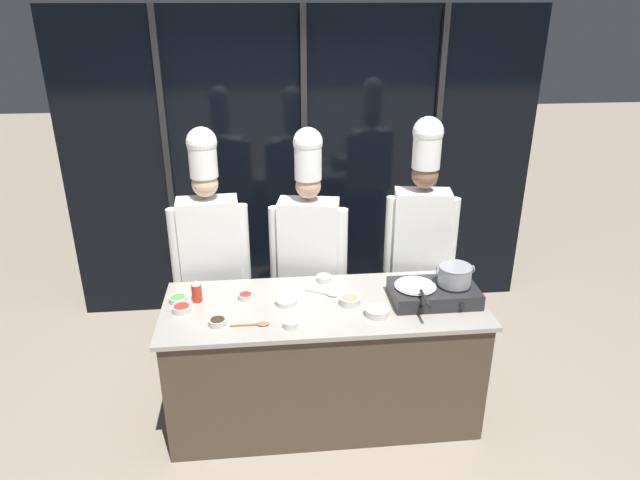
{
  "coord_description": "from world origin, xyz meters",
  "views": [
    {
      "loc": [
        -0.36,
        -3.26,
        2.75
      ],
      "look_at": [
        0.0,
        0.25,
        1.24
      ],
      "focal_mm": 32.0,
      "sensor_mm": 36.0,
      "label": 1
    }
  ],
  "objects_px": {
    "chef_sous": "(309,239)",
    "chef_line": "(421,228)",
    "serving_spoon_slotted": "(257,324)",
    "prep_bowl_onion": "(377,311)",
    "prep_bowl_mushrooms": "(350,300)",
    "prep_bowl_bean_sprouts": "(286,301)",
    "squeeze_bottle_chili": "(197,291)",
    "serving_spoon_solid": "(327,294)",
    "prep_bowl_bell_pepper": "(245,296)",
    "prep_bowl_chili_flakes": "(182,308)",
    "chef_head": "(210,239)",
    "prep_bowl_scallions": "(178,299)",
    "prep_bowl_rice": "(324,278)",
    "stock_pot": "(455,275)",
    "portable_stove": "(434,293)",
    "prep_bowl_soy_glaze": "(218,322)",
    "prep_bowl_noodles": "(291,324)",
    "frying_pan": "(416,283)"
  },
  "relations": [
    {
      "from": "prep_bowl_scallions",
      "to": "chef_sous",
      "type": "xyz_separation_m",
      "value": [
        0.91,
        0.49,
        0.18
      ]
    },
    {
      "from": "prep_bowl_rice",
      "to": "chef_head",
      "type": "bearing_deg",
      "value": 158.78
    },
    {
      "from": "portable_stove",
      "to": "serving_spoon_solid",
      "type": "relative_size",
      "value": 2.63
    },
    {
      "from": "prep_bowl_chili_flakes",
      "to": "chef_head",
      "type": "bearing_deg",
      "value": 77.34
    },
    {
      "from": "squeeze_bottle_chili",
      "to": "prep_bowl_chili_flakes",
      "type": "bearing_deg",
      "value": -124.08
    },
    {
      "from": "prep_bowl_mushrooms",
      "to": "prep_bowl_bean_sprouts",
      "type": "distance_m",
      "value": 0.42
    },
    {
      "from": "serving_spoon_slotted",
      "to": "prep_bowl_rice",
      "type": "bearing_deg",
      "value": 49.26
    },
    {
      "from": "prep_bowl_bean_sprouts",
      "to": "portable_stove",
      "type": "bearing_deg",
      "value": -2.85
    },
    {
      "from": "squeeze_bottle_chili",
      "to": "serving_spoon_solid",
      "type": "bearing_deg",
      "value": -0.41
    },
    {
      "from": "prep_bowl_bell_pepper",
      "to": "chef_sous",
      "type": "height_order",
      "value": "chef_sous"
    },
    {
      "from": "frying_pan",
      "to": "prep_bowl_bell_pepper",
      "type": "xyz_separation_m",
      "value": [
        -1.11,
        0.15,
        -0.11
      ]
    },
    {
      "from": "serving_spoon_slotted",
      "to": "prep_bowl_mushrooms",
      "type": "bearing_deg",
      "value": 18.19
    },
    {
      "from": "prep_bowl_soy_glaze",
      "to": "serving_spoon_solid",
      "type": "distance_m",
      "value": 0.78
    },
    {
      "from": "prep_bowl_scallions",
      "to": "prep_bowl_soy_glaze",
      "type": "xyz_separation_m",
      "value": [
        0.28,
        -0.32,
        0.0
      ]
    },
    {
      "from": "prep_bowl_bell_pepper",
      "to": "prep_bowl_soy_glaze",
      "type": "distance_m",
      "value": 0.36
    },
    {
      "from": "prep_bowl_scallions",
      "to": "serving_spoon_solid",
      "type": "distance_m",
      "value": 0.99
    },
    {
      "from": "frying_pan",
      "to": "chef_line",
      "type": "bearing_deg",
      "value": 72.59
    },
    {
      "from": "prep_bowl_mushrooms",
      "to": "serving_spoon_slotted",
      "type": "height_order",
      "value": "prep_bowl_mushrooms"
    },
    {
      "from": "chef_sous",
      "to": "squeeze_bottle_chili",
      "type": "bearing_deg",
      "value": 42.77
    },
    {
      "from": "portable_stove",
      "to": "prep_bowl_bean_sprouts",
      "type": "bearing_deg",
      "value": 177.15
    },
    {
      "from": "frying_pan",
      "to": "chef_sous",
      "type": "xyz_separation_m",
      "value": [
        -0.65,
        0.64,
        0.07
      ]
    },
    {
      "from": "prep_bowl_rice",
      "to": "serving_spoon_slotted",
      "type": "relative_size",
      "value": 0.44
    },
    {
      "from": "stock_pot",
      "to": "prep_bowl_rice",
      "type": "height_order",
      "value": "stock_pot"
    },
    {
      "from": "prep_bowl_onion",
      "to": "prep_bowl_noodles",
      "type": "distance_m",
      "value": 0.56
    },
    {
      "from": "prep_bowl_mushrooms",
      "to": "prep_bowl_bean_sprouts",
      "type": "relative_size",
      "value": 0.98
    },
    {
      "from": "chef_head",
      "to": "prep_bowl_bell_pepper",
      "type": "bearing_deg",
      "value": 112.55
    },
    {
      "from": "serving_spoon_slotted",
      "to": "serving_spoon_solid",
      "type": "bearing_deg",
      "value": 35.86
    },
    {
      "from": "prep_bowl_bell_pepper",
      "to": "chef_sous",
      "type": "distance_m",
      "value": 0.7
    },
    {
      "from": "prep_bowl_onion",
      "to": "prep_bowl_mushrooms",
      "type": "bearing_deg",
      "value": 134.16
    },
    {
      "from": "portable_stove",
      "to": "serving_spoon_solid",
      "type": "xyz_separation_m",
      "value": [
        -0.7,
        0.14,
        -0.05
      ]
    },
    {
      "from": "stock_pot",
      "to": "prep_bowl_chili_flakes",
      "type": "xyz_separation_m",
      "value": [
        -1.78,
        0.02,
        -0.16
      ]
    },
    {
      "from": "chef_line",
      "to": "prep_bowl_chili_flakes",
      "type": "bearing_deg",
      "value": 28.25
    },
    {
      "from": "prep_bowl_bell_pepper",
      "to": "chef_line",
      "type": "relative_size",
      "value": 0.05
    },
    {
      "from": "stock_pot",
      "to": "prep_bowl_scallions",
      "type": "xyz_separation_m",
      "value": [
        -1.82,
        0.15,
        -0.16
      ]
    },
    {
      "from": "prep_bowl_rice",
      "to": "prep_bowl_soy_glaze",
      "type": "height_order",
      "value": "same"
    },
    {
      "from": "prep_bowl_noodles",
      "to": "portable_stove",
      "type": "bearing_deg",
      "value": 14.29
    },
    {
      "from": "squeeze_bottle_chili",
      "to": "prep_bowl_onion",
      "type": "relative_size",
      "value": 1.0
    },
    {
      "from": "prep_bowl_bell_pepper",
      "to": "serving_spoon_slotted",
      "type": "height_order",
      "value": "prep_bowl_bell_pepper"
    },
    {
      "from": "chef_line",
      "to": "prep_bowl_rice",
      "type": "bearing_deg",
      "value": 28.02
    },
    {
      "from": "prep_bowl_bell_pepper",
      "to": "prep_bowl_bean_sprouts",
      "type": "distance_m",
      "value": 0.28
    },
    {
      "from": "prep_bowl_bean_sprouts",
      "to": "chef_line",
      "type": "xyz_separation_m",
      "value": [
        1.04,
        0.55,
        0.26
      ]
    },
    {
      "from": "stock_pot",
      "to": "prep_bowl_bean_sprouts",
      "type": "distance_m",
      "value": 1.12
    },
    {
      "from": "prep_bowl_scallions",
      "to": "prep_bowl_noodles",
      "type": "xyz_separation_m",
      "value": [
        0.72,
        -0.4,
        0.0
      ]
    },
    {
      "from": "serving_spoon_solid",
      "to": "prep_bowl_onion",
      "type": "bearing_deg",
      "value": -46.2
    },
    {
      "from": "serving_spoon_slotted",
      "to": "chef_line",
      "type": "bearing_deg",
      "value": 33.14
    },
    {
      "from": "portable_stove",
      "to": "prep_bowl_soy_glaze",
      "type": "xyz_separation_m",
      "value": [
        -1.41,
        -0.17,
        -0.03
      ]
    },
    {
      "from": "serving_spoon_slotted",
      "to": "frying_pan",
      "type": "bearing_deg",
      "value": 10.68
    },
    {
      "from": "prep_bowl_bean_sprouts",
      "to": "frying_pan",
      "type": "bearing_deg",
      "value": -3.59
    },
    {
      "from": "chef_sous",
      "to": "chef_line",
      "type": "bearing_deg",
      "value": -172.16
    },
    {
      "from": "prep_bowl_scallions",
      "to": "chef_sous",
      "type": "height_order",
      "value": "chef_sous"
    }
  ]
}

